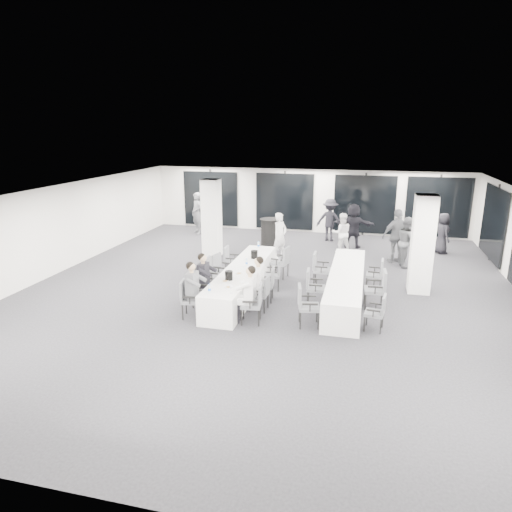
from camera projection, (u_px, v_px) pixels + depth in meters
The scene contains 43 objects.
room at pixel (305, 237), 13.64m from camera, with size 14.04×16.04×2.84m.
column_left at pixel (212, 218), 16.44m from camera, with size 0.60×0.60×2.80m, color white.
column_right at pixel (422, 244), 12.77m from camera, with size 0.60×0.60×2.80m, color white.
banquet_table_main at pixel (243, 280), 12.96m from camera, with size 0.90×5.00×0.75m, color silver.
banquet_table_side at pixel (346, 285), 12.54m from camera, with size 0.90×5.00×0.75m, color silver.
cocktail_table at pixel (270, 233), 17.84m from camera, with size 0.82×0.82×1.14m.
chair_main_left_near at pixel (188, 297), 11.24m from camera, with size 0.55×0.59×0.95m.
chair_main_left_second at pixel (200, 284), 11.98m from camera, with size 0.55×0.61×1.03m.
chair_main_left_mid at pixel (212, 273), 12.93m from camera, with size 0.54×0.60×1.02m.
chair_main_left_fourth at pixel (220, 268), 13.59m from camera, with size 0.58×0.60×0.94m.
chair_main_left_far at pixel (230, 259), 14.55m from camera, with size 0.47×0.52×0.91m.
chair_main_right_near at pixel (255, 301), 10.91m from camera, with size 0.56×0.60×0.97m.
chair_main_right_second at pixel (262, 291), 11.67m from camera, with size 0.48×0.53×0.91m.
chair_main_right_mid at pixel (268, 282), 12.32m from camera, with size 0.51×0.55×0.92m.
chair_main_right_fourth at pixel (275, 272), 13.19m from camera, with size 0.53×0.57×0.91m.
chair_main_right_far at pixel (282, 260), 14.23m from camera, with size 0.59×0.62×0.99m.
chair_side_left_near at pixel (305, 303), 10.74m from camera, with size 0.59×0.63×1.00m.
chair_side_left_mid at pixel (313, 285), 12.08m from camera, with size 0.51×0.56×0.95m.
chair_side_left_far at pixel (319, 267), 13.53m from camera, with size 0.51×0.57×1.00m.
chair_side_right_near at pixel (378, 310), 10.51m from camera, with size 0.49×0.53×0.87m.
chair_side_right_mid at pixel (378, 287), 11.79m from camera, with size 0.55×0.61×1.03m.
chair_side_right_far at pixel (377, 272), 13.19m from camera, with size 0.48×0.53×0.91m.
seated_guest_a at pixel (195, 287), 11.14m from camera, with size 0.50×0.38×1.44m.
seated_guest_b at pixel (206, 277), 11.89m from camera, with size 0.50×0.38×1.44m.
seated_guest_c at pixel (248, 291), 10.86m from camera, with size 0.50×0.38×1.44m.
seated_guest_d at pixel (256, 280), 11.63m from camera, with size 0.50×0.38×1.44m.
standing_guest_a at pixel (280, 233), 16.29m from camera, with size 0.68×0.55×1.87m, color white.
standing_guest_b at pixel (342, 230), 17.03m from camera, with size 0.82×0.50×1.70m, color white.
standing_guest_c at pixel (330, 217), 18.79m from camera, with size 1.28×0.65×1.98m, color black.
standing_guest_d at pixel (397, 232), 15.73m from camera, with size 1.26×0.70×2.14m, color #515358.
standing_guest_e at pixel (443, 231), 16.95m from camera, with size 0.83×0.51×1.72m, color black.
standing_guest_f at pixel (353, 223), 17.70m from camera, with size 1.81×0.70×1.98m, color black.
standing_guest_g at pixel (197, 210), 20.10m from camera, with size 0.75×0.61×2.06m, color #515358.
standing_guest_h at pixel (408, 239), 15.31m from camera, with size 0.93×0.57×1.92m, color #515358.
ice_bucket_near at pixel (229, 275), 11.81m from camera, with size 0.21×0.21×0.23m, color black.
ice_bucket_far at pixel (254, 254), 13.74m from camera, with size 0.21×0.21×0.24m, color black.
water_bottle_a at pixel (209, 289), 10.88m from camera, with size 0.07×0.07×0.21m, color silver.
water_bottle_b at pixel (247, 262), 13.01m from camera, with size 0.06×0.06×0.20m, color silver.
water_bottle_c at pixel (258, 245), 14.91m from camera, with size 0.07×0.07×0.21m, color silver.
plate_a at pixel (225, 281), 11.70m from camera, with size 0.20×0.20×0.03m.
plate_b at pixel (229, 287), 11.26m from camera, with size 0.21×0.21×0.03m.
plate_c at pixel (239, 273), 12.31m from camera, with size 0.20×0.20×0.03m.
wine_glass at pixel (231, 287), 10.82m from camera, with size 0.08×0.08×0.21m.
Camera 1 is at (2.63, -12.13, 4.57)m, focal length 32.00 mm.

